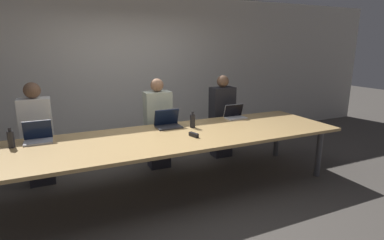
{
  "coord_description": "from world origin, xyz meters",
  "views": [
    {
      "loc": [
        -1.21,
        -3.47,
        1.88
      ],
      "look_at": [
        0.41,
        0.1,
        0.91
      ],
      "focal_mm": 28.0,
      "sensor_mm": 36.0,
      "label": 1
    }
  ],
  "objects_px": {
    "bottle_far_center": "(193,121)",
    "laptop_far_right": "(235,114)",
    "person_far_left": "(38,136)",
    "person_far_right": "(222,118)",
    "person_far_center": "(158,125)",
    "bottle_far_left": "(11,139)",
    "laptop_far_center": "(168,122)",
    "laptop_far_left": "(38,136)",
    "stapler": "(194,135)"
  },
  "relations": [
    {
      "from": "person_far_center",
      "to": "bottle_far_left",
      "type": "height_order",
      "value": "person_far_center"
    },
    {
      "from": "laptop_far_right",
      "to": "stapler",
      "type": "relative_size",
      "value": 2.1
    },
    {
      "from": "laptop_far_center",
      "to": "laptop_far_right",
      "type": "relative_size",
      "value": 1.09
    },
    {
      "from": "person_far_center",
      "to": "laptop_far_center",
      "type": "bearing_deg",
      "value": -88.91
    },
    {
      "from": "person_far_left",
      "to": "person_far_right",
      "type": "relative_size",
      "value": 1.01
    },
    {
      "from": "laptop_far_center",
      "to": "person_far_left",
      "type": "height_order",
      "value": "person_far_left"
    },
    {
      "from": "laptop_far_left",
      "to": "bottle_far_left",
      "type": "height_order",
      "value": "laptop_far_left"
    },
    {
      "from": "person_far_left",
      "to": "stapler",
      "type": "xyz_separation_m",
      "value": [
        1.83,
        -1.11,
        0.09
      ]
    },
    {
      "from": "laptop_far_center",
      "to": "laptop_far_left",
      "type": "relative_size",
      "value": 1.11
    },
    {
      "from": "laptop_far_center",
      "to": "laptop_far_right",
      "type": "distance_m",
      "value": 1.16
    },
    {
      "from": "bottle_far_left",
      "to": "person_far_right",
      "type": "height_order",
      "value": "person_far_right"
    },
    {
      "from": "person_far_left",
      "to": "person_far_right",
      "type": "xyz_separation_m",
      "value": [
        2.83,
        -0.08,
        -0.01
      ]
    },
    {
      "from": "person_far_center",
      "to": "bottle_far_center",
      "type": "bearing_deg",
      "value": -61.58
    },
    {
      "from": "person_far_right",
      "to": "bottle_far_center",
      "type": "bearing_deg",
      "value": -143.63
    },
    {
      "from": "laptop_far_center",
      "to": "laptop_far_right",
      "type": "bearing_deg",
      "value": 3.45
    },
    {
      "from": "person_far_left",
      "to": "laptop_far_right",
      "type": "height_order",
      "value": "person_far_left"
    },
    {
      "from": "laptop_far_left",
      "to": "person_far_left",
      "type": "height_order",
      "value": "person_far_left"
    },
    {
      "from": "bottle_far_center",
      "to": "person_far_left",
      "type": "bearing_deg",
      "value": 160.86
    },
    {
      "from": "bottle_far_center",
      "to": "bottle_far_left",
      "type": "bearing_deg",
      "value": 178.46
    },
    {
      "from": "laptop_far_center",
      "to": "person_far_left",
      "type": "relative_size",
      "value": 0.25
    },
    {
      "from": "bottle_far_center",
      "to": "stapler",
      "type": "height_order",
      "value": "bottle_far_center"
    },
    {
      "from": "bottle_far_left",
      "to": "laptop_far_right",
      "type": "xyz_separation_m",
      "value": [
        3.07,
        0.18,
        -0.04
      ]
    },
    {
      "from": "laptop_far_right",
      "to": "stapler",
      "type": "height_order",
      "value": "laptop_far_right"
    },
    {
      "from": "laptop_far_center",
      "to": "person_far_right",
      "type": "height_order",
      "value": "person_far_right"
    },
    {
      "from": "person_far_left",
      "to": "bottle_far_left",
      "type": "xyz_separation_m",
      "value": [
        -0.23,
        -0.63,
        0.17
      ]
    },
    {
      "from": "person_far_center",
      "to": "bottle_far_left",
      "type": "distance_m",
      "value": 1.99
    },
    {
      "from": "stapler",
      "to": "bottle_far_center",
      "type": "bearing_deg",
      "value": 51.73
    },
    {
      "from": "person_far_center",
      "to": "person_far_left",
      "type": "height_order",
      "value": "person_far_left"
    },
    {
      "from": "person_far_left",
      "to": "person_far_right",
      "type": "bearing_deg",
      "value": -1.63
    },
    {
      "from": "laptop_far_left",
      "to": "laptop_far_right",
      "type": "bearing_deg",
      "value": 1.09
    },
    {
      "from": "laptop_far_center",
      "to": "person_far_center",
      "type": "distance_m",
      "value": 0.45
    },
    {
      "from": "laptop_far_center",
      "to": "bottle_far_left",
      "type": "xyz_separation_m",
      "value": [
        -1.91,
        -0.11,
        0.03
      ]
    },
    {
      "from": "bottle_far_center",
      "to": "laptop_far_left",
      "type": "distance_m",
      "value": 1.97
    },
    {
      "from": "bottle_far_center",
      "to": "laptop_far_right",
      "type": "xyz_separation_m",
      "value": [
        0.85,
        0.24,
        -0.03
      ]
    },
    {
      "from": "person_far_left",
      "to": "stapler",
      "type": "relative_size",
      "value": 9.1
    },
    {
      "from": "laptop_far_center",
      "to": "bottle_far_center",
      "type": "bearing_deg",
      "value": -28.41
    },
    {
      "from": "laptop_far_right",
      "to": "stapler",
      "type": "xyz_separation_m",
      "value": [
        -1.02,
        -0.65,
        -0.04
      ]
    },
    {
      "from": "bottle_far_left",
      "to": "person_far_right",
      "type": "relative_size",
      "value": 0.17
    },
    {
      "from": "stapler",
      "to": "bottle_far_left",
      "type": "bearing_deg",
      "value": 151.41
    },
    {
      "from": "person_far_center",
      "to": "laptop_far_right",
      "type": "bearing_deg",
      "value": -16.8
    },
    {
      "from": "person_far_left",
      "to": "person_far_right",
      "type": "height_order",
      "value": "person_far_left"
    },
    {
      "from": "person_far_center",
      "to": "bottle_far_left",
      "type": "xyz_separation_m",
      "value": [
        -1.91,
        -0.53,
        0.18
      ]
    },
    {
      "from": "person_far_left",
      "to": "person_far_right",
      "type": "distance_m",
      "value": 2.83
    },
    {
      "from": "laptop_far_left",
      "to": "person_far_right",
      "type": "bearing_deg",
      "value": 8.71
    },
    {
      "from": "laptop_far_left",
      "to": "bottle_far_left",
      "type": "xyz_separation_m",
      "value": [
        -0.27,
        -0.13,
        0.03
      ]
    },
    {
      "from": "laptop_far_left",
      "to": "stapler",
      "type": "bearing_deg",
      "value": -18.45
    },
    {
      "from": "bottle_far_center",
      "to": "person_far_left",
      "type": "height_order",
      "value": "person_far_left"
    },
    {
      "from": "bottle_far_left",
      "to": "stapler",
      "type": "relative_size",
      "value": 1.49
    },
    {
      "from": "bottle_far_center",
      "to": "stapler",
      "type": "relative_size",
      "value": 1.46
    },
    {
      "from": "laptop_far_left",
      "to": "person_far_left",
      "type": "xyz_separation_m",
      "value": [
        -0.04,
        0.51,
        -0.14
      ]
    }
  ]
}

